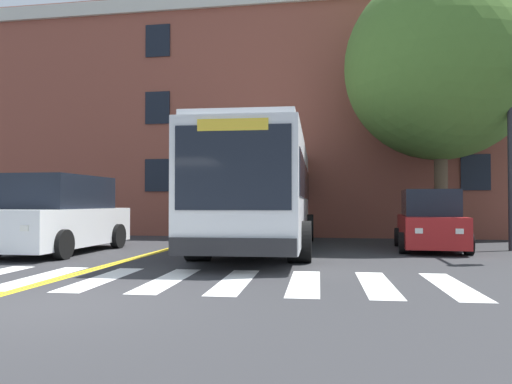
% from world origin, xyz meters
% --- Properties ---
extents(ground_plane, '(120.00, 120.00, 0.00)m').
position_xyz_m(ground_plane, '(0.00, 0.00, 0.00)').
color(ground_plane, '#303033').
extents(crosswalk, '(14.51, 3.57, 0.01)m').
position_xyz_m(crosswalk, '(-0.89, 2.32, 0.00)').
color(crosswalk, white).
rests_on(crosswalk, ground).
extents(lane_line_yellow_inner, '(0.12, 36.00, 0.01)m').
position_xyz_m(lane_line_yellow_inner, '(-1.17, 16.32, 0.00)').
color(lane_line_yellow_inner, gold).
rests_on(lane_line_yellow_inner, ground).
extents(lane_line_yellow_outer, '(0.12, 36.00, 0.01)m').
position_xyz_m(lane_line_yellow_outer, '(-1.01, 16.32, 0.00)').
color(lane_line_yellow_outer, gold).
rests_on(lane_line_yellow_outer, ground).
extents(city_bus, '(3.38, 12.30, 3.36)m').
position_xyz_m(city_bus, '(1.77, 9.22, 1.83)').
color(city_bus, white).
rests_on(city_bus, ground).
extents(car_white_near_lane, '(2.20, 5.15, 2.20)m').
position_xyz_m(car_white_near_lane, '(-3.71, 6.71, 1.04)').
color(car_white_near_lane, white).
rests_on(car_white_near_lane, ground).
extents(car_red_far_lane, '(2.11, 4.02, 1.82)m').
position_xyz_m(car_red_far_lane, '(6.81, 9.27, 0.84)').
color(car_red_far_lane, '#AD1E1E').
rests_on(car_red_far_lane, ground).
extents(street_tree_curbside_large, '(8.54, 8.67, 9.42)m').
position_xyz_m(street_tree_curbside_large, '(7.56, 11.53, 6.15)').
color(street_tree_curbside_large, brown).
rests_on(street_tree_curbside_large, ground).
extents(building_facade, '(32.41, 6.67, 10.44)m').
position_xyz_m(building_facade, '(-3.64, 17.29, 5.23)').
color(building_facade, brown).
rests_on(building_facade, ground).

